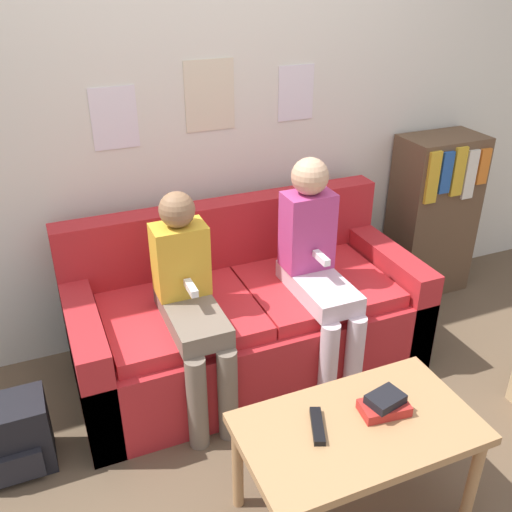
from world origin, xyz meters
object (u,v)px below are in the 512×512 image
Objects in this scene: coffee_table at (358,437)px; person_right at (317,264)px; bookshelf at (433,215)px; backpack at (11,438)px; tv_remote at (317,426)px; couch at (246,318)px; person_left at (190,300)px.

person_right is (0.28, 0.85, 0.23)m from coffee_table.
coffee_table is at bearing -108.12° from person_right.
bookshelf reaches higher than backpack.
tv_remote is 0.17× the size of bookshelf.
couch is 1.01m from tv_remote.
tv_remote is at bearing -139.50° from bookshelf.
person_left is at bearing 6.12° from backpack.
coffee_table is 0.17m from tv_remote.
couch is at bearing 13.62° from backpack.
couch is 10.07× the size of tv_remote.
coffee_table is 4.97× the size of tv_remote.
bookshelf is at bearing 23.74° from person_right.
couch is at bearing 148.78° from person_right.
backpack is at bearing -176.09° from person_right.
couch is 2.03× the size of coffee_table.
person_left is 1.78m from bookshelf.
person_right is 6.49× the size of tv_remote.
person_left reaches higher than coffee_table.
coffee_table is 0.77× the size of person_right.
bookshelf is (1.71, 0.48, -0.08)m from person_left.
person_right is 0.92m from tv_remote.
person_right is at bearing 1.05° from person_left.
person_right is 3.37× the size of backpack.
coffee_table is at bearing -66.45° from person_left.
person_right reaches higher than person_left.
couch is at bearing 105.06° from tv_remote.
person_right is 1.54m from backpack.
couch is 1.55× the size of person_right.
coffee_table is 1.42m from backpack.
bookshelf is 2.62m from backpack.
person_left is (-0.34, -0.19, 0.31)m from couch.
coffee_table is 0.85× the size of bookshelf.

